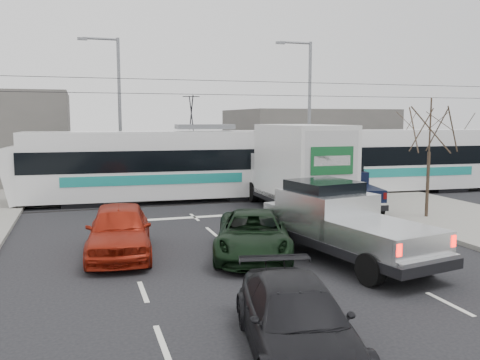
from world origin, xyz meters
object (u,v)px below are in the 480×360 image
object	(u,v)px
dark_car	(297,320)
street_lamp_near	(307,105)
silver_pickup	(340,221)
box_truck	(296,168)
navy_pickup	(347,188)
traffic_signal	(356,150)
red_car	(119,230)
street_lamp_far	(116,104)
green_car	(253,234)
bare_tree	(430,130)
tram	(278,162)

from	to	relation	value
dark_car	street_lamp_near	bearing A→B (deg)	75.14
street_lamp_near	silver_pickup	world-z (taller)	street_lamp_near
box_truck	navy_pickup	xyz separation A→B (m)	(2.23, -0.81, -0.94)
traffic_signal	red_car	world-z (taller)	traffic_signal
red_car	street_lamp_far	bearing A→B (deg)	91.75
box_truck	navy_pickup	bearing A→B (deg)	-20.57
silver_pickup	green_car	distance (m)	2.71
silver_pickup	dark_car	size ratio (longest dim) A/B	1.47
box_truck	red_car	bearing A→B (deg)	-146.67
bare_tree	red_car	bearing A→B (deg)	-171.89
street_lamp_near	navy_pickup	size ratio (longest dim) A/B	1.71
street_lamp_near	traffic_signal	bearing A→B (deg)	-96.41
traffic_signal	tram	distance (m)	4.73
street_lamp_far	tram	distance (m)	10.39
street_lamp_far	box_truck	distance (m)	12.52
traffic_signal	red_car	distance (m)	13.26
street_lamp_far	silver_pickup	size ratio (longest dim) A/B	1.35
navy_pickup	street_lamp_far	bearing A→B (deg)	144.68
bare_tree	silver_pickup	size ratio (longest dim) A/B	0.75
silver_pickup	box_truck	size ratio (longest dim) A/B	0.83
street_lamp_far	tram	world-z (taller)	street_lamp_far
dark_car	navy_pickup	bearing A→B (deg)	67.79
traffic_signal	navy_pickup	distance (m)	2.09
bare_tree	tram	xyz separation A→B (m)	(-3.62, 7.93, -1.87)
tram	dark_car	size ratio (longest dim) A/B	5.84
traffic_signal	street_lamp_far	distance (m)	14.47
silver_pickup	dark_car	xyz separation A→B (m)	(-3.91, -5.56, -0.49)
tram	box_truck	size ratio (longest dim) A/B	3.31
red_car	green_car	bearing A→B (deg)	-12.40
tram	green_car	distance (m)	12.34
silver_pickup	street_lamp_near	bearing A→B (deg)	57.69
traffic_signal	street_lamp_far	size ratio (longest dim) A/B	0.40
silver_pickup	green_car	world-z (taller)	silver_pickup
street_lamp_near	bare_tree	bearing A→B (deg)	-88.58
street_lamp_far	box_truck	size ratio (longest dim) A/B	1.12
bare_tree	traffic_signal	world-z (taller)	bare_tree
box_truck	red_car	size ratio (longest dim) A/B	1.68
street_lamp_far	dark_car	xyz separation A→B (m)	(1.44, -23.28, -4.45)
traffic_signal	red_car	size ratio (longest dim) A/B	0.75
green_car	red_car	world-z (taller)	red_car
silver_pickup	red_car	world-z (taller)	silver_pickup
bare_tree	navy_pickup	world-z (taller)	bare_tree
traffic_signal	box_truck	size ratio (longest dim) A/B	0.45
street_lamp_near	tram	world-z (taller)	street_lamp_near
silver_pickup	navy_pickup	world-z (taller)	silver_pickup
street_lamp_near	green_car	bearing A→B (deg)	-120.40
street_lamp_near	green_car	world-z (taller)	street_lamp_near
navy_pickup	green_car	size ratio (longest dim) A/B	1.06
green_car	red_car	bearing A→B (deg)	-179.10
navy_pickup	green_car	world-z (taller)	navy_pickup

